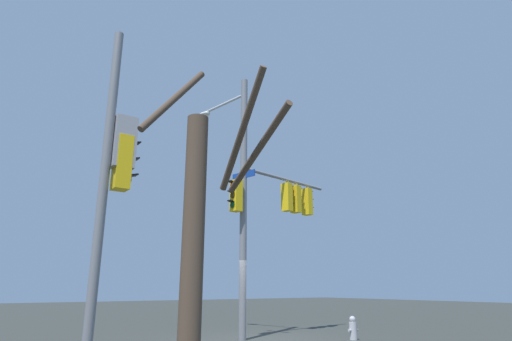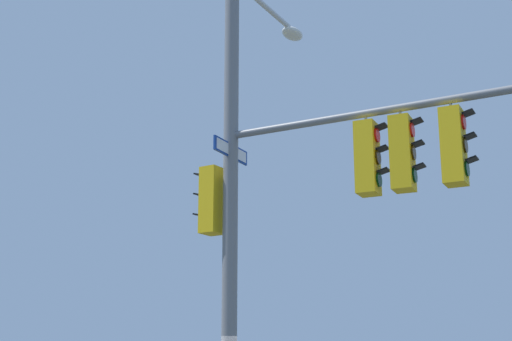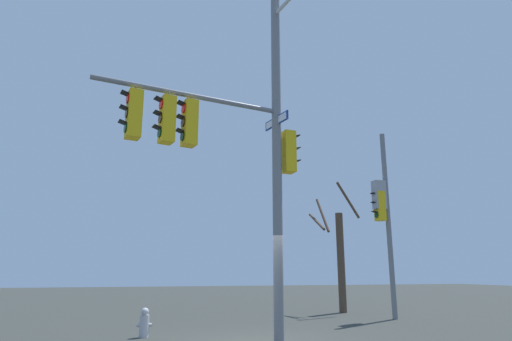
% 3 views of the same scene
% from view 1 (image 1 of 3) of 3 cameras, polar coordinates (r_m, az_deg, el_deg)
% --- Properties ---
extents(ground_plane, '(80.00, 80.00, 0.00)m').
position_cam_1_polar(ground_plane, '(14.12, 0.67, -22.51)').
color(ground_plane, '#323531').
extents(main_signal_pole_assembly, '(5.23, 3.22, 9.21)m').
position_cam_1_polar(main_signal_pole_assembly, '(15.29, 0.77, -3.00)').
color(main_signal_pole_assembly, slate).
rests_on(main_signal_pole_assembly, ground).
extents(secondary_pole_assembly, '(0.73, 0.37, 6.86)m').
position_cam_1_polar(secondary_pole_assembly, '(8.55, -19.02, 0.29)').
color(secondary_pole_assembly, slate).
rests_on(secondary_pole_assembly, ground).
extents(fire_hydrant, '(0.38, 0.24, 0.73)m').
position_cam_1_polar(fire_hydrant, '(14.56, 13.29, -20.55)').
color(fire_hydrant, '#B2B2B7').
rests_on(fire_hydrant, ground).
extents(bare_tree_behind_pole, '(1.97, 2.05, 5.33)m').
position_cam_1_polar(bare_tree_behind_pole, '(5.91, -7.99, -8.65)').
color(bare_tree_behind_pole, '#4E3C2E').
rests_on(bare_tree_behind_pole, ground).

